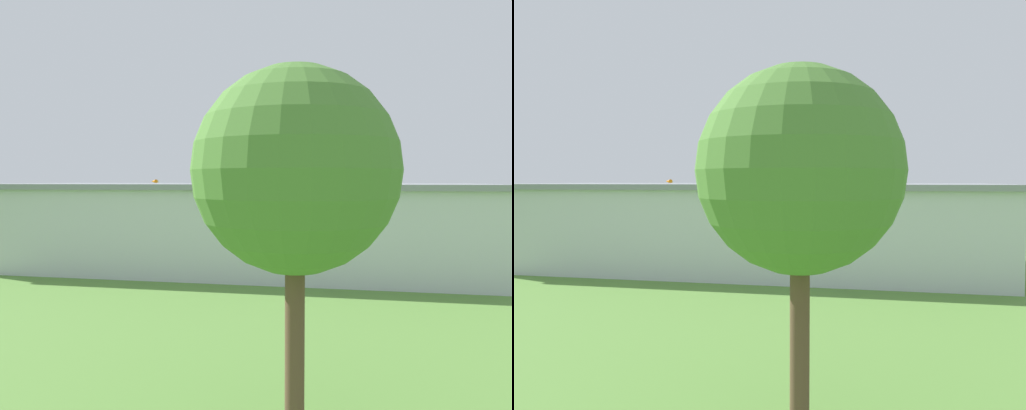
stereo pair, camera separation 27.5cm
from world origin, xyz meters
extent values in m
plane|color=#568438|center=(0.00, 0.00, 0.00)|extent=(400.00, 400.00, 0.00)
cube|color=silver|center=(-5.67, 36.79, 2.78)|extent=(33.25, 14.42, 5.57)
cube|color=gray|center=(-5.67, 36.79, 5.74)|extent=(33.85, 15.02, 0.35)
cube|color=#384251|center=(-5.64, 29.59, 2.28)|extent=(10.00, 0.20, 4.56)
cylinder|color=#B21E1E|center=(1.51, -1.78, 4.18)|extent=(5.56, 5.00, 1.79)
cone|color=black|center=(-1.16, 0.53, 3.73)|extent=(1.04, 1.03, 0.77)
cube|color=#B21E1E|center=(0.95, -1.29, 3.93)|extent=(6.35, 7.03, 0.29)
cube|color=#B21E1E|center=(0.51, -0.92, 5.42)|extent=(6.35, 7.03, 0.29)
cube|color=#B21E1E|center=(3.60, -3.60, 5.53)|extent=(1.01, 0.90, 1.43)
cube|color=#B21E1E|center=(3.69, -3.68, 4.54)|extent=(2.39, 2.56, 0.19)
cylinder|color=black|center=(1.77, -0.75, 2.86)|extent=(0.58, 0.53, 0.64)
cylinder|color=black|center=(0.52, -2.19, 2.86)|extent=(0.58, 0.53, 0.64)
cylinder|color=#332D28|center=(2.44, 0.86, 4.68)|extent=(0.26, 0.24, 1.55)
cylinder|color=#332D28|center=(-0.98, -3.07, 4.68)|extent=(0.26, 0.24, 1.55)
cube|color=#1E6B38|center=(-20.74, 23.30, 0.67)|extent=(2.06, 4.49, 0.70)
cube|color=#2D3842|center=(-20.74, 23.30, 1.28)|extent=(1.71, 2.56, 0.51)
cylinder|color=black|center=(-21.72, 24.72, 0.32)|extent=(0.27, 0.65, 0.64)
cylinder|color=black|center=(-19.98, 24.85, 0.32)|extent=(0.27, 0.65, 0.64)
cylinder|color=black|center=(-21.50, 21.75, 0.32)|extent=(0.27, 0.65, 0.64)
cylinder|color=black|center=(-19.76, 21.88, 0.32)|extent=(0.27, 0.65, 0.64)
cube|color=#23389E|center=(7.99, 21.47, 0.70)|extent=(2.39, 4.73, 0.75)
cube|color=#2D3842|center=(7.99, 21.47, 1.37)|extent=(1.91, 2.73, 0.59)
cylinder|color=black|center=(7.32, 23.12, 0.32)|extent=(0.31, 0.66, 0.64)
cylinder|color=black|center=(9.09, 22.87, 0.32)|extent=(0.31, 0.66, 0.64)
cylinder|color=black|center=(6.90, 20.07, 0.32)|extent=(0.31, 0.66, 0.64)
cylinder|color=black|center=(8.67, 19.83, 0.32)|extent=(0.31, 0.66, 0.64)
cube|color=#B7B7BC|center=(15.42, 23.26, 0.72)|extent=(2.16, 4.24, 0.79)
cube|color=#2D3842|center=(15.42, 23.26, 1.42)|extent=(1.79, 2.42, 0.62)
cylinder|color=black|center=(14.39, 24.57, 0.32)|extent=(0.27, 0.66, 0.64)
cylinder|color=black|center=(16.20, 24.73, 0.32)|extent=(0.27, 0.66, 0.64)
cylinder|color=black|center=(14.63, 21.79, 0.32)|extent=(0.27, 0.66, 0.64)
cylinder|color=black|center=(16.44, 21.95, 0.32)|extent=(0.27, 0.66, 0.64)
cube|color=slate|center=(21.56, 21.78, 0.72)|extent=(1.94, 4.09, 0.79)
cube|color=#2D3842|center=(21.56, 21.78, 1.42)|extent=(1.66, 2.31, 0.62)
cylinder|color=black|center=(20.72, 23.18, 0.32)|extent=(0.24, 0.65, 0.64)
cylinder|color=black|center=(22.50, 23.11, 0.32)|extent=(0.24, 0.65, 0.64)
cylinder|color=black|center=(20.61, 20.44, 0.32)|extent=(0.24, 0.65, 0.64)
cylinder|color=black|center=(22.40, 20.38, 0.32)|extent=(0.24, 0.65, 0.64)
cylinder|color=beige|center=(1.66, 19.38, 0.42)|extent=(0.34, 0.34, 0.83)
cylinder|color=#3F3F47|center=(1.66, 19.38, 1.13)|extent=(0.41, 0.41, 0.59)
sphere|color=brown|center=(1.66, 19.38, 1.53)|extent=(0.23, 0.23, 0.23)
cylinder|color=navy|center=(-21.22, 16.02, 0.44)|extent=(0.45, 0.45, 0.88)
cylinder|color=#B23333|center=(-21.22, 16.02, 1.19)|extent=(0.53, 0.53, 0.62)
sphere|color=brown|center=(-21.22, 16.02, 1.62)|extent=(0.24, 0.24, 0.24)
cylinder|color=navy|center=(-6.71, 16.54, 0.40)|extent=(0.42, 0.42, 0.80)
cylinder|color=#72338C|center=(-6.71, 16.54, 1.08)|extent=(0.50, 0.50, 0.56)
sphere|color=beige|center=(-6.71, 16.54, 1.47)|extent=(0.22, 0.22, 0.22)
cylinder|color=orange|center=(-10.26, 16.67, 0.45)|extent=(0.42, 0.42, 0.90)
cylinder|color=#72338C|center=(-10.26, 16.67, 1.22)|extent=(0.50, 0.50, 0.64)
sphere|color=brown|center=(-10.26, 16.67, 1.66)|extent=(0.24, 0.24, 0.24)
cylinder|color=brown|center=(-12.83, 61.06, 2.44)|extent=(0.49, 0.49, 4.88)
sphere|color=#4C7F33|center=(-12.83, 61.06, 6.41)|extent=(5.07, 5.07, 5.07)
cylinder|color=silver|center=(15.32, 0.68, 3.07)|extent=(0.12, 0.12, 6.14)
cone|color=orange|center=(16.02, 0.68, 5.99)|extent=(1.41, 1.24, 0.60)
camera|label=1|loc=(-14.46, 73.70, 6.16)|focal=36.88mm
camera|label=2|loc=(-14.73, 73.65, 6.16)|focal=36.88mm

